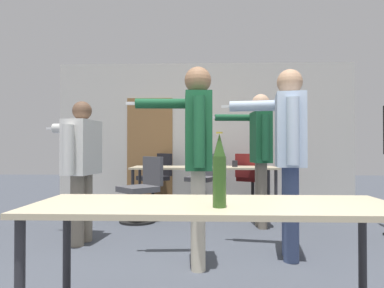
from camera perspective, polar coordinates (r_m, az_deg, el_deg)
back_wall at (r=6.79m, az=1.98°, el=1.88°), size 5.81×0.12×2.74m
conference_table_near at (r=1.93m, az=3.67°, el=-11.89°), size 1.99×0.68×0.75m
conference_table_far at (r=5.65m, az=1.98°, el=-4.43°), size 2.35×0.71×0.75m
person_right_polo at (r=4.00m, az=-18.05°, el=-2.38°), size 0.73×0.76×1.58m
person_near_casual at (r=4.65m, az=11.22°, el=-0.21°), size 0.82×0.57×1.78m
person_far_watching at (r=3.41m, az=15.75°, el=-0.02°), size 0.80×0.77×1.81m
person_center_tall at (r=3.03m, az=0.70°, el=-0.04°), size 0.82×0.59×1.78m
office_chair_far_right at (r=6.52m, az=-5.97°, el=-6.00°), size 0.69×0.68×0.95m
office_chair_side_rolled at (r=5.04m, az=-8.29°, el=-7.76°), size 0.69×0.68×0.93m
office_chair_near_pushed at (r=6.32m, az=9.83°, el=-6.14°), size 0.65×0.67×0.96m
office_chair_mid_tucked at (r=6.41m, az=1.74°, el=-6.11°), size 0.62×0.66×0.95m
beer_bottle at (r=1.76m, az=4.59°, el=-4.63°), size 0.07×0.07×0.39m
drink_cup at (r=5.63m, az=7.15°, el=-3.27°), size 0.09×0.09×0.10m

